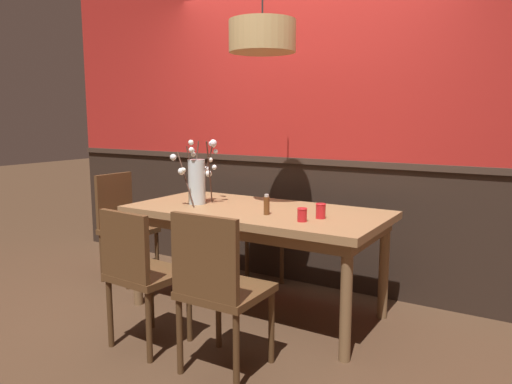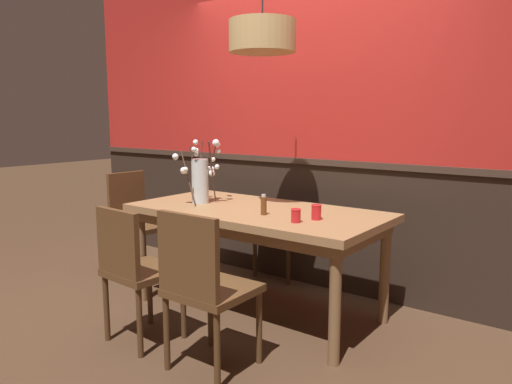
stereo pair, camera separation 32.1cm
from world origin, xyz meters
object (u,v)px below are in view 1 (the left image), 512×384
object	(u,v)px
candle_holder_nearer_edge	(302,215)
condiment_bottle	(267,205)
dining_table	(256,220)
candle_holder_nearer_center	(321,211)
chair_far_side_left	(278,217)
chair_head_west_end	(123,222)
chair_near_side_left	(140,270)
vase_with_blossoms	(197,180)
pendant_lamp	(262,37)
chair_near_side_right	(218,284)

from	to	relation	value
candle_holder_nearer_edge	condiment_bottle	distance (m)	0.31
dining_table	candle_holder_nearer_center	bearing A→B (deg)	-7.18
chair_far_side_left	chair_head_west_end	bearing A→B (deg)	-141.27
chair_near_side_left	condiment_bottle	distance (m)	0.93
candle_holder_nearer_center	chair_head_west_end	bearing A→B (deg)	177.56
chair_head_west_end	vase_with_blossoms	size ratio (longest dim) A/B	1.91
chair_far_side_left	pendant_lamp	bearing A→B (deg)	-68.39
candle_holder_nearer_center	condiment_bottle	xyz separation A→B (m)	(-0.36, -0.08, 0.02)
candle_holder_nearer_center	candle_holder_nearer_edge	xyz separation A→B (m)	(-0.06, -0.15, -0.01)
chair_far_side_left	candle_holder_nearer_edge	size ratio (longest dim) A/B	10.49
chair_near_side_left	chair_far_side_left	distance (m)	1.76
chair_head_west_end	pendant_lamp	distance (m)	2.04
chair_near_side_right	candle_holder_nearer_center	xyz separation A→B (m)	(0.25, 0.81, 0.30)
dining_table	condiment_bottle	world-z (taller)	condiment_bottle
candle_holder_nearer_center	dining_table	bearing A→B (deg)	172.82
dining_table	chair_far_side_left	xyz separation A→B (m)	(-0.30, 0.89, -0.17)
chair_near_side_right	chair_head_west_end	bearing A→B (deg)	152.12
chair_near_side_right	candle_holder_nearer_center	distance (m)	0.90
vase_with_blossoms	pendant_lamp	distance (m)	1.15
chair_head_west_end	candle_holder_nearer_edge	distance (m)	1.91
chair_near_side_right	condiment_bottle	world-z (taller)	chair_near_side_right
chair_far_side_left	vase_with_blossoms	xyz separation A→B (m)	(-0.18, -0.95, 0.44)
dining_table	chair_head_west_end	bearing A→B (deg)	179.41
chair_head_west_end	pendant_lamp	size ratio (longest dim) A/B	1.03
condiment_bottle	dining_table	bearing A→B (deg)	139.88
condiment_bottle	chair_near_side_right	bearing A→B (deg)	-80.77
pendant_lamp	chair_near_side_right	bearing A→B (deg)	-74.01
vase_with_blossoms	candle_holder_nearer_center	distance (m)	1.03
chair_head_west_end	pendant_lamp	world-z (taller)	pendant_lamp
chair_near_side_right	chair_near_side_left	bearing A→B (deg)	179.66
chair_near_side_left	vase_with_blossoms	distance (m)	0.95
chair_near_side_left	chair_far_side_left	bearing A→B (deg)	90.19
chair_head_west_end	condiment_bottle	distance (m)	1.61
candle_holder_nearer_center	pendant_lamp	size ratio (longest dim) A/B	0.11
chair_near_side_right	chair_head_west_end	world-z (taller)	chair_head_west_end
chair_near_side_right	chair_far_side_left	size ratio (longest dim) A/B	1.01
chair_near_side_right	condiment_bottle	distance (m)	0.80
chair_near_side_right	vase_with_blossoms	xyz separation A→B (m)	(-0.78, 0.81, 0.44)
chair_near_side_right	pendant_lamp	xyz separation A→B (m)	(-0.26, 0.90, 1.46)
dining_table	chair_head_west_end	size ratio (longest dim) A/B	1.99
dining_table	chair_near_side_right	size ratio (longest dim) A/B	2.00
dining_table	chair_far_side_left	distance (m)	0.95
candle_holder_nearer_edge	chair_near_side_left	bearing A→B (deg)	-139.98
chair_far_side_left	pendant_lamp	distance (m)	1.73
condiment_bottle	pendant_lamp	distance (m)	1.16
chair_near_side_left	candle_holder_nearer_center	distance (m)	1.21
chair_far_side_left	chair_near_side_left	bearing A→B (deg)	-89.81
chair_near_side_left	pendant_lamp	bearing A→B (deg)	69.61
dining_table	chair_near_side_left	world-z (taller)	chair_near_side_left
chair_head_west_end	candle_holder_nearer_center	bearing A→B (deg)	-2.44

